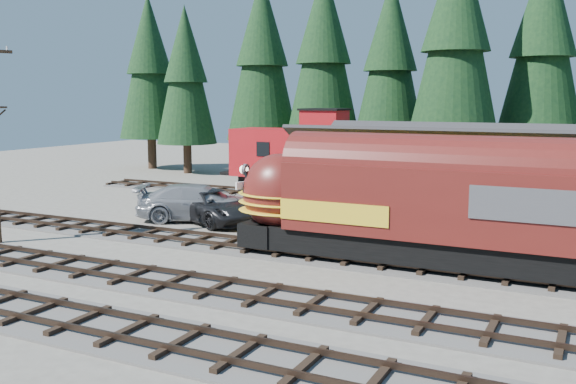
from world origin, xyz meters
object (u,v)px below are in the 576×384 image
at_px(depot, 433,173).
at_px(locomotive, 396,208).
at_px(caboose, 310,158).
at_px(pickup_truck_a, 213,206).
at_px(pickup_truck_b, 200,203).

bearing_deg(depot, locomotive, -88.25).
distance_m(caboose, pickup_truck_a, 9.93).
bearing_deg(caboose, pickup_truck_b, -102.60).
bearing_deg(caboose, locomotive, -54.39).
relative_size(depot, pickup_truck_a, 2.06).
distance_m(pickup_truck_a, pickup_truck_b, 0.95).
height_order(depot, pickup_truck_b, depot).
bearing_deg(depot, pickup_truck_a, -168.75).
distance_m(depot, caboose, 12.37).
relative_size(locomotive, caboose, 1.37).
xyz_separation_m(depot, locomotive, (0.20, -6.50, -0.66)).
relative_size(depot, locomotive, 0.90).
xyz_separation_m(locomotive, pickup_truck_b, (-12.17, 4.44, -1.34)).
height_order(depot, pickup_truck_a, depot).
distance_m(caboose, pickup_truck_b, 9.95).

